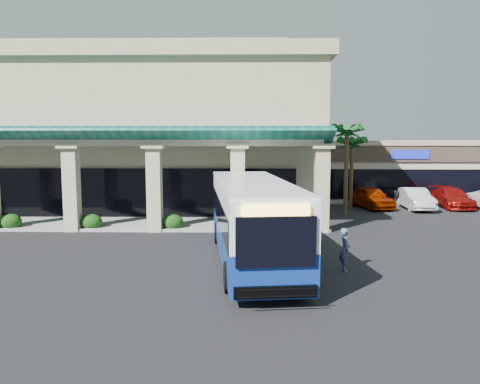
{
  "coord_description": "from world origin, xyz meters",
  "views": [
    {
      "loc": [
        2.06,
        -19.79,
        4.95
      ],
      "look_at": [
        1.62,
        4.83,
        2.2
      ],
      "focal_mm": 35.0,
      "sensor_mm": 36.0,
      "label": 1
    }
  ],
  "objects_px": {
    "transit_bus": "(252,221)",
    "pedestrian": "(345,249)",
    "car_red": "(452,198)",
    "car_silver": "(371,197)",
    "car_white": "(415,199)"
  },
  "relations": [
    {
      "from": "car_white",
      "to": "car_red",
      "type": "xyz_separation_m",
      "value": [
        3.01,
        0.92,
        -0.04
      ]
    },
    {
      "from": "car_red",
      "to": "car_white",
      "type": "bearing_deg",
      "value": -160.99
    },
    {
      "from": "transit_bus",
      "to": "car_white",
      "type": "relative_size",
      "value": 2.56
    },
    {
      "from": "transit_bus",
      "to": "pedestrian",
      "type": "xyz_separation_m",
      "value": [
        3.52,
        -1.35,
        -0.83
      ]
    },
    {
      "from": "pedestrian",
      "to": "car_white",
      "type": "relative_size",
      "value": 0.35
    },
    {
      "from": "pedestrian",
      "to": "car_silver",
      "type": "relative_size",
      "value": 0.35
    },
    {
      "from": "pedestrian",
      "to": "car_silver",
      "type": "distance_m",
      "value": 17.36
    },
    {
      "from": "pedestrian",
      "to": "car_red",
      "type": "height_order",
      "value": "pedestrian"
    },
    {
      "from": "car_silver",
      "to": "car_red",
      "type": "distance_m",
      "value": 6.03
    },
    {
      "from": "transit_bus",
      "to": "pedestrian",
      "type": "bearing_deg",
      "value": -27.5
    },
    {
      "from": "transit_bus",
      "to": "car_silver",
      "type": "relative_size",
      "value": 2.53
    },
    {
      "from": "car_silver",
      "to": "car_white",
      "type": "xyz_separation_m",
      "value": [
        3.01,
        -0.58,
        -0.03
      ]
    },
    {
      "from": "pedestrian",
      "to": "car_white",
      "type": "xyz_separation_m",
      "value": [
        8.27,
        15.97,
        -0.06
      ]
    },
    {
      "from": "car_silver",
      "to": "car_white",
      "type": "distance_m",
      "value": 3.07
    },
    {
      "from": "pedestrian",
      "to": "car_red",
      "type": "relative_size",
      "value": 0.33
    }
  ]
}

